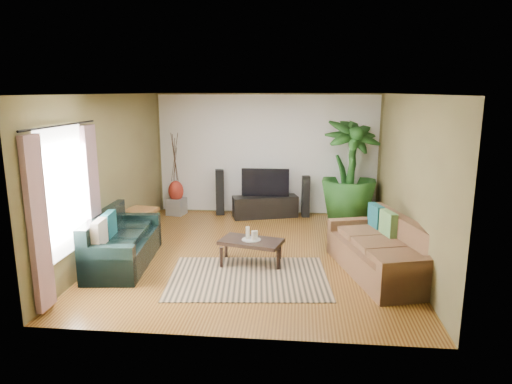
# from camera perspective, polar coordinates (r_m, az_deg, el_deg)

# --- Properties ---
(floor) EXTENTS (5.50, 5.50, 0.00)m
(floor) POSITION_cam_1_polar(r_m,az_deg,el_deg) (7.94, -0.14, -7.73)
(floor) COLOR #905F25
(floor) RESTS_ON ground
(ceiling) EXTENTS (5.50, 5.50, 0.00)m
(ceiling) POSITION_cam_1_polar(r_m,az_deg,el_deg) (7.45, -0.15, 12.14)
(ceiling) COLOR white
(ceiling) RESTS_ON ground
(wall_back) EXTENTS (5.00, 0.00, 5.00)m
(wall_back) POSITION_cam_1_polar(r_m,az_deg,el_deg) (10.29, 1.39, 4.70)
(wall_back) COLOR olive
(wall_back) RESTS_ON ground
(wall_front) EXTENTS (5.00, 0.00, 5.00)m
(wall_front) POSITION_cam_1_polar(r_m,az_deg,el_deg) (4.93, -3.35, -3.99)
(wall_front) COLOR olive
(wall_front) RESTS_ON ground
(wall_left) EXTENTS (0.00, 5.50, 5.50)m
(wall_left) POSITION_cam_1_polar(r_m,az_deg,el_deg) (8.21, -17.79, 2.11)
(wall_left) COLOR olive
(wall_left) RESTS_ON ground
(wall_right) EXTENTS (0.00, 5.50, 5.50)m
(wall_right) POSITION_cam_1_polar(r_m,az_deg,el_deg) (7.75, 18.59, 1.46)
(wall_right) COLOR olive
(wall_right) RESTS_ON ground
(backwall_panel) EXTENTS (4.90, 0.00, 4.90)m
(backwall_panel) POSITION_cam_1_polar(r_m,az_deg,el_deg) (10.28, 1.38, 4.69)
(backwall_panel) COLOR white
(backwall_panel) RESTS_ON ground
(window_pane) EXTENTS (0.00, 1.80, 1.80)m
(window_pane) POSITION_cam_1_polar(r_m,az_deg,el_deg) (6.78, -22.93, 0.05)
(window_pane) COLOR white
(window_pane) RESTS_ON ground
(curtain_near) EXTENTS (0.08, 0.35, 2.20)m
(curtain_near) POSITION_cam_1_polar(r_m,az_deg,el_deg) (6.19, -25.59, -3.71)
(curtain_near) COLOR gray
(curtain_near) RESTS_ON ground
(curtain_far) EXTENTS (0.08, 0.35, 2.20)m
(curtain_far) POSITION_cam_1_polar(r_m,az_deg,el_deg) (7.46, -19.74, -0.59)
(curtain_far) COLOR gray
(curtain_far) RESTS_ON ground
(curtain_rod) EXTENTS (0.03, 1.90, 0.03)m
(curtain_rod) POSITION_cam_1_polar(r_m,az_deg,el_deg) (6.64, -23.21, 7.65)
(curtain_rod) COLOR black
(curtain_rod) RESTS_ON ground
(sofa_left) EXTENTS (0.99, 1.96, 0.85)m
(sofa_left) POSITION_cam_1_polar(r_m,az_deg,el_deg) (7.68, -16.24, -5.61)
(sofa_left) COLOR black
(sofa_left) RESTS_ON floor
(sofa_right) EXTENTS (1.50, 2.32, 0.85)m
(sofa_right) POSITION_cam_1_polar(r_m,az_deg,el_deg) (7.25, 15.27, -6.64)
(sofa_right) COLOR brown
(sofa_right) RESTS_ON floor
(area_rug) EXTENTS (2.51, 1.89, 0.01)m
(area_rug) POSITION_cam_1_polar(r_m,az_deg,el_deg) (6.97, -0.94, -10.66)
(area_rug) COLOR tan
(area_rug) RESTS_ON floor
(coffee_table) EXTENTS (1.08, 0.77, 0.40)m
(coffee_table) POSITION_cam_1_polar(r_m,az_deg,el_deg) (7.45, -0.61, -7.47)
(coffee_table) COLOR black
(coffee_table) RESTS_ON floor
(candle_tray) EXTENTS (0.30, 0.30, 0.01)m
(candle_tray) POSITION_cam_1_polar(r_m,az_deg,el_deg) (7.38, -0.61, -5.96)
(candle_tray) COLOR gray
(candle_tray) RESTS_ON coffee_table
(candle_tall) EXTENTS (0.06, 0.06, 0.20)m
(candle_tall) POSITION_cam_1_polar(r_m,az_deg,el_deg) (7.39, -1.05, -5.10)
(candle_tall) COLOR #EEE3C9
(candle_tall) RESTS_ON candle_tray
(candle_mid) EXTENTS (0.06, 0.06, 0.15)m
(candle_mid) POSITION_cam_1_polar(r_m,az_deg,el_deg) (7.32, -0.33, -5.46)
(candle_mid) COLOR beige
(candle_mid) RESTS_ON candle_tray
(candle_short) EXTENTS (0.06, 0.06, 0.12)m
(candle_short) POSITION_cam_1_polar(r_m,az_deg,el_deg) (7.41, -0.02, -5.33)
(candle_short) COLOR beige
(candle_short) RESTS_ON candle_tray
(tv_stand) EXTENTS (1.49, 0.82, 0.47)m
(tv_stand) POSITION_cam_1_polar(r_m,az_deg,el_deg) (10.13, 1.15, -1.84)
(tv_stand) COLOR black
(tv_stand) RESTS_ON floor
(television) EXTENTS (1.04, 0.06, 0.62)m
(television) POSITION_cam_1_polar(r_m,az_deg,el_deg) (10.03, 1.17, 1.22)
(television) COLOR black
(television) RESTS_ON tv_stand
(speaker_left) EXTENTS (0.22, 0.24, 1.03)m
(speaker_left) POSITION_cam_1_polar(r_m,az_deg,el_deg) (10.32, -4.54, -0.02)
(speaker_left) COLOR black
(speaker_left) RESTS_ON floor
(speaker_right) EXTENTS (0.19, 0.20, 0.92)m
(speaker_right) POSITION_cam_1_polar(r_m,az_deg,el_deg) (10.17, 6.23, -0.56)
(speaker_right) COLOR black
(speaker_right) RESTS_ON floor
(potted_plant) EXTENTS (1.59, 1.59, 2.18)m
(potted_plant) POSITION_cam_1_polar(r_m,az_deg,el_deg) (10.00, 11.59, 2.70)
(potted_plant) COLOR #1D4B19
(potted_plant) RESTS_ON floor
(plant_pot) EXTENTS (0.40, 0.40, 0.31)m
(plant_pot) POSITION_cam_1_polar(r_m,az_deg,el_deg) (10.20, 11.37, -2.46)
(plant_pot) COLOR black
(plant_pot) RESTS_ON floor
(pedestal) EXTENTS (0.43, 0.43, 0.37)m
(pedestal) POSITION_cam_1_polar(r_m,az_deg,el_deg) (10.52, -9.91, -1.78)
(pedestal) COLOR gray
(pedestal) RESTS_ON floor
(vase) EXTENTS (0.34, 0.34, 0.48)m
(vase) POSITION_cam_1_polar(r_m,az_deg,el_deg) (10.44, -9.98, 0.12)
(vase) COLOR maroon
(vase) RESTS_ON pedestal
(side_table) EXTENTS (0.65, 0.65, 0.57)m
(side_table) POSITION_cam_1_polar(r_m,az_deg,el_deg) (8.95, -14.22, -3.85)
(side_table) COLOR brown
(side_table) RESTS_ON floor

